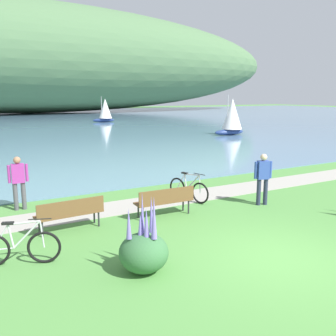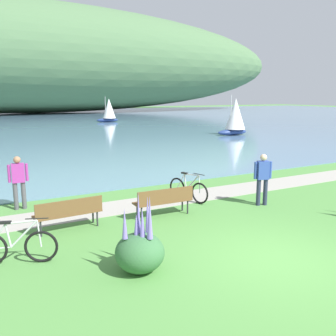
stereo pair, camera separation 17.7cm
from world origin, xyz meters
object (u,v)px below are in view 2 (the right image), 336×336
at_px(park_bench_near_camera, 164,200).
at_px(sailboat_mid_bay, 235,116).
at_px(bicycle_leaning_near_bench, 188,189).
at_px(bicycle_beside_path, 16,246).
at_px(sailboat_nearest_to_shore, 109,110).
at_px(park_bench_further_along, 69,212).
at_px(person_at_shoreline, 18,179).
at_px(person_on_the_grass, 263,176).

xyz_separation_m(park_bench_near_camera, sailboat_mid_bay, (16.17, 17.19, 1.18)).
xyz_separation_m(bicycle_leaning_near_bench, bicycle_beside_path, (-5.83, -2.46, 0.00)).
height_order(bicycle_beside_path, sailboat_nearest_to_shore, sailboat_nearest_to_shore).
bearing_deg(park_bench_near_camera, park_bench_further_along, 176.42).
bearing_deg(park_bench_near_camera, sailboat_mid_bay, 46.75).
xyz_separation_m(park_bench_further_along, sailboat_nearest_to_shore, (14.60, 37.90, 1.08)).
bearing_deg(park_bench_further_along, sailboat_nearest_to_shore, 68.93).
height_order(park_bench_near_camera, park_bench_further_along, same).
relative_size(park_bench_near_camera, park_bench_further_along, 0.99).
bearing_deg(bicycle_beside_path, bicycle_leaning_near_bench, 22.87).
height_order(sailboat_nearest_to_shore, sailboat_mid_bay, sailboat_mid_bay).
height_order(person_at_shoreline, sailboat_nearest_to_shore, sailboat_nearest_to_shore).
bearing_deg(person_at_shoreline, person_on_the_grass, -25.09).
distance_m(bicycle_beside_path, person_on_the_grass, 7.75).
bearing_deg(sailboat_mid_bay, person_on_the_grass, -125.86).
relative_size(park_bench_further_along, person_at_shoreline, 1.07).
bearing_deg(person_at_shoreline, bicycle_leaning_near_bench, -18.02).
distance_m(bicycle_beside_path, person_at_shoreline, 4.24).
distance_m(park_bench_further_along, person_at_shoreline, 2.84).
bearing_deg(bicycle_leaning_near_bench, bicycle_beside_path, -157.13).
distance_m(park_bench_further_along, bicycle_leaning_near_bench, 4.44).
xyz_separation_m(park_bench_further_along, person_on_the_grass, (6.18, -0.67, 0.46)).
xyz_separation_m(bicycle_beside_path, sailboat_nearest_to_shore, (16.10, 39.41, 1.20)).
height_order(bicycle_leaning_near_bench, sailboat_mid_bay, sailboat_mid_bay).
distance_m(park_bench_near_camera, park_bench_further_along, 2.80).
distance_m(person_at_shoreline, sailboat_nearest_to_shore, 38.51).
height_order(bicycle_leaning_near_bench, person_on_the_grass, person_on_the_grass).
height_order(person_at_shoreline, person_on_the_grass, same).
xyz_separation_m(park_bench_near_camera, bicycle_leaning_near_bench, (1.54, 1.12, -0.12)).
height_order(bicycle_leaning_near_bench, person_at_shoreline, person_at_shoreline).
bearing_deg(sailboat_mid_bay, park_bench_further_along, -138.10).
relative_size(bicycle_beside_path, sailboat_mid_bay, 0.47).
bearing_deg(bicycle_leaning_near_bench, person_on_the_grass, -41.11).
relative_size(park_bench_near_camera, bicycle_leaning_near_bench, 1.06).
bearing_deg(bicycle_leaning_near_bench, park_bench_near_camera, -143.84).
distance_m(park_bench_further_along, person_on_the_grass, 6.23).
distance_m(bicycle_leaning_near_bench, person_on_the_grass, 2.52).
relative_size(bicycle_leaning_near_bench, person_at_shoreline, 1.00).
relative_size(person_at_shoreline, sailboat_mid_bay, 0.48).
bearing_deg(park_bench_further_along, sailboat_mid_bay, 41.90).
bearing_deg(person_on_the_grass, person_at_shoreline, 154.91).
height_order(park_bench_further_along, bicycle_leaning_near_bench, bicycle_leaning_near_bench).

